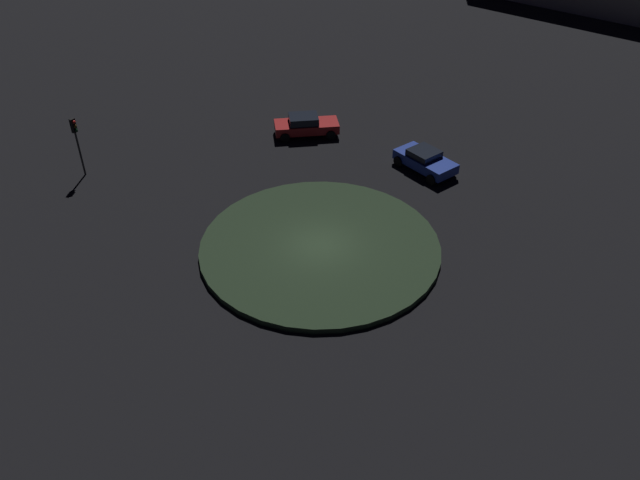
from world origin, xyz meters
TOP-DOWN VIEW (x-y plane):
  - ground_plane at (0.00, 0.00)m, footprint 121.88×121.88m
  - roundabout_island at (0.00, 0.00)m, footprint 12.90×12.90m
  - car_blue at (-7.84, -7.28)m, footprint 3.65×4.44m
  - car_red at (-0.98, -13.21)m, footprint 4.44×2.06m
  - traffic_light_southeast at (13.56, -9.91)m, footprint 0.39×0.37m

SIDE VIEW (x-z plane):
  - ground_plane at x=0.00m, z-range 0.00..0.00m
  - roundabout_island at x=0.00m, z-range 0.00..0.32m
  - car_blue at x=-7.84m, z-range 0.04..1.42m
  - car_red at x=-0.98m, z-range 0.02..1.50m
  - traffic_light_southeast at x=13.56m, z-range 0.83..4.71m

